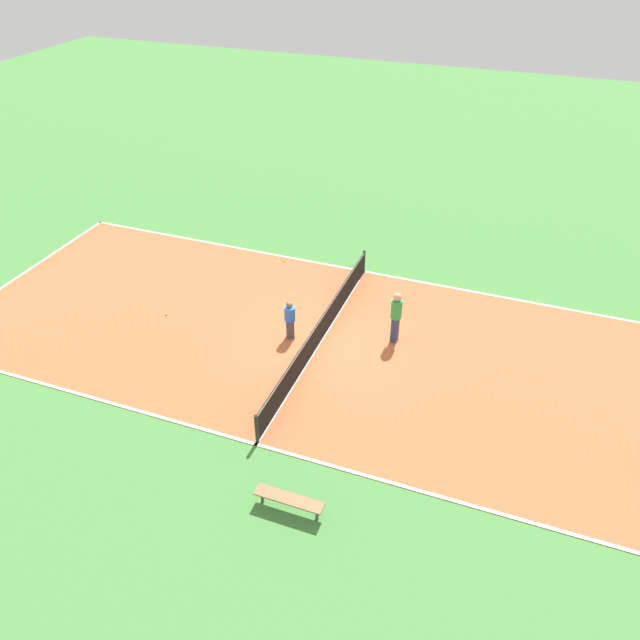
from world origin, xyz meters
TOP-DOWN VIEW (x-y plane):
  - ground_plane at (0.00, 0.00)m, footprint 80.00×80.00m
  - court_surface at (0.00, 0.00)m, footprint 9.91×24.80m
  - tennis_net at (0.00, 0.00)m, footprint 9.71×0.10m
  - bench at (6.57, 1.68)m, footprint 0.36×1.72m
  - player_far_green at (-0.93, 2.26)m, footprint 0.41×0.41m
  - player_near_blue at (0.12, -1.00)m, footprint 0.49×0.49m
  - tennis_ball_left_sideline at (0.42, -5.60)m, footprint 0.07×0.07m
  - tennis_ball_near_net at (-4.51, -3.23)m, footprint 0.07×0.07m

SIDE VIEW (x-z plane):
  - ground_plane at x=0.00m, z-range 0.00..0.00m
  - court_surface at x=0.00m, z-range 0.00..0.02m
  - tennis_ball_left_sideline at x=0.42m, z-range 0.02..0.09m
  - tennis_ball_near_net at x=-4.51m, z-range 0.02..0.09m
  - bench at x=6.57m, z-range 0.17..0.62m
  - tennis_net at x=0.00m, z-range 0.03..0.99m
  - player_near_blue at x=0.12m, z-range 0.11..1.53m
  - player_far_green at x=-0.93m, z-range 0.17..2.01m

